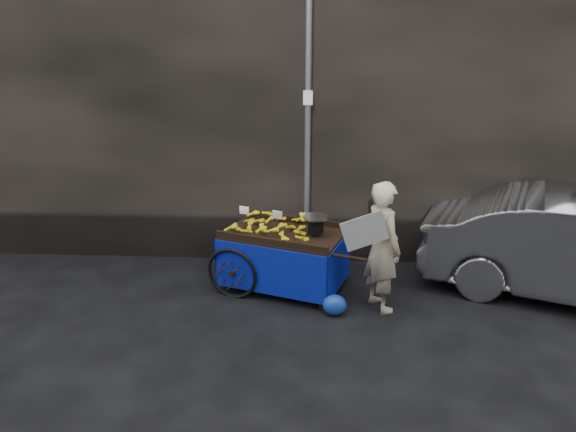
{
  "coord_description": "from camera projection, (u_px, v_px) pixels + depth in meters",
  "views": [
    {
      "loc": [
        0.42,
        -5.96,
        3.36
      ],
      "look_at": [
        0.09,
        0.5,
        1.07
      ],
      "focal_mm": 35.0,
      "sensor_mm": 36.0,
      "label": 1
    }
  ],
  "objects": [
    {
      "name": "plastic_bag",
      "position": [
        335.0,
        305.0,
        6.68
      ],
      "size": [
        0.29,
        0.23,
        0.26
      ],
      "primitive_type": "ellipsoid",
      "color": "#1640A8",
      "rests_on": "ground"
    },
    {
      "name": "street_pole",
      "position": [
        308.0,
        128.0,
        7.29
      ],
      "size": [
        0.12,
        0.1,
        4.0
      ],
      "color": "slate",
      "rests_on": "ground"
    },
    {
      "name": "ground",
      "position": [
        279.0,
        313.0,
        6.75
      ],
      "size": [
        80.0,
        80.0,
        0.0
      ],
      "primitive_type": "plane",
      "color": "black",
      "rests_on": "ground"
    },
    {
      "name": "vendor",
      "position": [
        382.0,
        246.0,
        6.64
      ],
      "size": [
        0.84,
        0.7,
        1.61
      ],
      "rotation": [
        0.0,
        0.0,
        2.06
      ],
      "color": "#C5B692",
      "rests_on": "ground"
    },
    {
      "name": "banana_cart",
      "position": [
        280.0,
        238.0,
        7.21
      ],
      "size": [
        2.23,
        1.52,
        1.11
      ],
      "rotation": [
        0.0,
        0.0,
        -0.33
      ],
      "color": "black",
      "rests_on": "ground"
    },
    {
      "name": "building_wall",
      "position": [
        316.0,
        79.0,
        8.35
      ],
      "size": [
        13.5,
        2.0,
        5.0
      ],
      "color": "black",
      "rests_on": "ground"
    }
  ]
}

